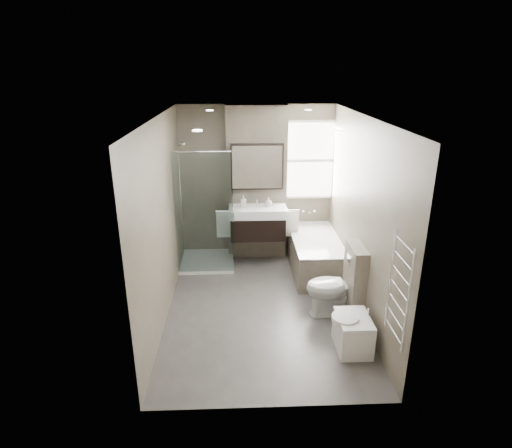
{
  "coord_description": "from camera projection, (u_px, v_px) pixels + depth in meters",
  "views": [
    {
      "loc": [
        -0.3,
        -5.23,
        3.18
      ],
      "look_at": [
        -0.08,
        0.15,
        1.18
      ],
      "focal_mm": 30.0,
      "sensor_mm": 36.0,
      "label": 1
    }
  ],
  "objects": [
    {
      "name": "vanity",
      "position": [
        258.0,
        222.0,
        7.1
      ],
      "size": [
        0.95,
        0.47,
        0.66
      ],
      "color": "black",
      "rests_on": "vanity_pier"
    },
    {
      "name": "mirror_cabinet",
      "position": [
        257.0,
        167.0,
        6.96
      ],
      "size": [
        0.86,
        0.08,
        0.76
      ],
      "color": "black",
      "rests_on": "vanity_pier"
    },
    {
      "name": "cistern_box",
      "position": [
        354.0,
        281.0,
        5.66
      ],
      "size": [
        0.19,
        0.55,
        1.0
      ],
      "color": "#645C4E",
      "rests_on": "ground"
    },
    {
      "name": "room",
      "position": [
        263.0,
        219.0,
        5.57
      ],
      "size": [
        2.7,
        3.9,
        2.7
      ],
      "color": "#474442",
      "rests_on": "ground"
    },
    {
      "name": "towel_left",
      "position": [
        224.0,
        224.0,
        7.06
      ],
      "size": [
        0.24,
        0.06,
        0.44
      ],
      "primitive_type": "cube",
      "color": "silver",
      "rests_on": "vanity_pier"
    },
    {
      "name": "toilet",
      "position": [
        335.0,
        287.0,
        5.72
      ],
      "size": [
        0.81,
        0.49,
        0.8
      ],
      "primitive_type": "imported",
      "rotation": [
        0.0,
        0.0,
        -1.51
      ],
      "color": "white",
      "rests_on": "ground"
    },
    {
      "name": "vanity_pier",
      "position": [
        257.0,
        184.0,
        7.23
      ],
      "size": [
        1.0,
        0.25,
        2.6
      ],
      "primitive_type": "cube",
      "color": "#645C4E",
      "rests_on": "ground"
    },
    {
      "name": "towel_right",
      "position": [
        291.0,
        223.0,
        7.11
      ],
      "size": [
        0.24,
        0.06,
        0.44
      ],
      "primitive_type": "cube",
      "color": "silver",
      "rests_on": "vanity_pier"
    },
    {
      "name": "towel_radiator",
      "position": [
        399.0,
        290.0,
        4.18
      ],
      "size": [
        0.03,
        0.49,
        1.1
      ],
      "color": "silver",
      "rests_on": "room"
    },
    {
      "name": "bathtub",
      "position": [
        315.0,
        252.0,
        6.98
      ],
      "size": [
        0.75,
        1.6,
        0.57
      ],
      "color": "#645C4E",
      "rests_on": "ground"
    },
    {
      "name": "window",
      "position": [
        310.0,
        160.0,
        7.23
      ],
      "size": [
        0.98,
        0.06,
        1.33
      ],
      "color": "white",
      "rests_on": "room"
    },
    {
      "name": "shower_enclosure",
      "position": [
        213.0,
        238.0,
        7.08
      ],
      "size": [
        0.9,
        0.9,
        2.0
      ],
      "color": "white",
      "rests_on": "ground"
    },
    {
      "name": "soap_bottle_a",
      "position": [
        244.0,
        202.0,
        6.97
      ],
      "size": [
        0.09,
        0.09,
        0.2
      ],
      "primitive_type": "imported",
      "color": "white",
      "rests_on": "vanity"
    },
    {
      "name": "bidet",
      "position": [
        352.0,
        332.0,
        5.05
      ],
      "size": [
        0.45,
        0.53,
        0.55
      ],
      "color": "white",
      "rests_on": "ground"
    },
    {
      "name": "soap_bottle_b",
      "position": [
        268.0,
        202.0,
        7.03
      ],
      "size": [
        0.12,
        0.12,
        0.16
      ],
      "primitive_type": "imported",
      "color": "white",
      "rests_on": "vanity"
    }
  ]
}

